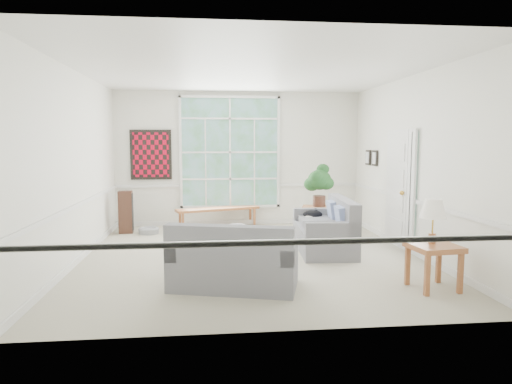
% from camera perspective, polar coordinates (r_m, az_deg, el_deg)
% --- Properties ---
extents(floor, '(5.50, 6.00, 0.01)m').
position_cam_1_polar(floor, '(7.60, -0.60, -8.11)').
color(floor, '#ADA790').
rests_on(floor, ground).
extents(ceiling, '(5.50, 6.00, 0.02)m').
position_cam_1_polar(ceiling, '(7.44, -0.63, 14.91)').
color(ceiling, white).
rests_on(ceiling, ground).
extents(wall_back, '(5.50, 0.02, 3.00)m').
position_cam_1_polar(wall_back, '(10.36, -2.16, 4.16)').
color(wall_back, white).
rests_on(wall_back, ground).
extents(wall_front, '(5.50, 0.02, 3.00)m').
position_cam_1_polar(wall_front, '(4.40, 3.02, 1.27)').
color(wall_front, white).
rests_on(wall_front, ground).
extents(wall_left, '(0.02, 6.00, 3.00)m').
position_cam_1_polar(wall_left, '(7.62, -21.69, 2.96)').
color(wall_left, white).
rests_on(wall_left, ground).
extents(wall_right, '(0.02, 6.00, 3.00)m').
position_cam_1_polar(wall_right, '(8.10, 19.17, 3.22)').
color(wall_right, white).
rests_on(wall_right, ground).
extents(window_back, '(2.30, 0.08, 2.40)m').
position_cam_1_polar(window_back, '(10.30, -3.26, 4.98)').
color(window_back, white).
rests_on(window_back, wall_back).
extents(entry_door, '(0.08, 0.90, 2.10)m').
position_cam_1_polar(entry_door, '(8.66, 17.15, 0.48)').
color(entry_door, white).
rests_on(entry_door, floor).
extents(door_sidelight, '(0.08, 0.26, 1.90)m').
position_cam_1_polar(door_sidelight, '(8.08, 18.92, 0.74)').
color(door_sidelight, white).
rests_on(door_sidelight, wall_right).
extents(wall_art, '(0.90, 0.06, 1.10)m').
position_cam_1_polar(wall_art, '(10.36, -13.00, 4.56)').
color(wall_art, maroon).
rests_on(wall_art, wall_back).
extents(wall_frame_near, '(0.04, 0.26, 0.32)m').
position_cam_1_polar(wall_frame_near, '(9.70, 14.58, 4.11)').
color(wall_frame_near, black).
rests_on(wall_frame_near, wall_right).
extents(wall_frame_far, '(0.04, 0.26, 0.32)m').
position_cam_1_polar(wall_frame_far, '(10.07, 13.79, 4.21)').
color(wall_frame_far, black).
rests_on(wall_frame_far, wall_right).
extents(loveseat_right, '(0.98, 1.74, 0.91)m').
position_cam_1_polar(loveseat_right, '(8.00, 8.47, -4.07)').
color(loveseat_right, slate).
rests_on(loveseat_right, floor).
extents(loveseat_front, '(1.76, 1.22, 0.87)m').
position_cam_1_polar(loveseat_front, '(5.97, -2.75, -7.78)').
color(loveseat_front, slate).
rests_on(loveseat_front, floor).
extents(coffee_table, '(0.97, 0.55, 0.36)m').
position_cam_1_polar(coffee_table, '(8.18, -2.09, -5.76)').
color(coffee_table, '#A15C33').
rests_on(coffee_table, floor).
extents(pewter_bowl, '(0.37, 0.37, 0.07)m').
position_cam_1_polar(pewter_bowl, '(8.14, -2.35, -4.28)').
color(pewter_bowl, gray).
rests_on(pewter_bowl, coffee_table).
extents(window_bench, '(1.88, 0.91, 0.43)m').
position_cam_1_polar(window_bench, '(10.12, -4.77, -3.22)').
color(window_bench, '#A15C33').
rests_on(window_bench, floor).
extents(end_table, '(0.72, 0.72, 0.58)m').
position_cam_1_polar(end_table, '(9.34, 7.55, -3.60)').
color(end_table, '#A15C33').
rests_on(end_table, floor).
extents(houseplant, '(0.59, 0.59, 0.88)m').
position_cam_1_polar(houseplant, '(9.31, 7.93, 0.89)').
color(houseplant, '#1F4D21').
rests_on(houseplant, end_table).
extents(side_table, '(0.63, 0.63, 0.58)m').
position_cam_1_polar(side_table, '(6.34, 21.28, -8.71)').
color(side_table, '#A15C33').
rests_on(side_table, floor).
extents(table_lamp, '(0.41, 0.41, 0.57)m').
position_cam_1_polar(table_lamp, '(6.28, 21.23, -3.43)').
color(table_lamp, white).
rests_on(table_lamp, side_table).
extents(pet_bed, '(0.47, 0.47, 0.13)m').
position_cam_1_polar(pet_bed, '(9.70, -13.27, -4.71)').
color(pet_bed, gray).
rests_on(pet_bed, floor).
extents(floor_speaker, '(0.28, 0.22, 0.88)m').
position_cam_1_polar(floor_speaker, '(9.80, -15.98, -2.43)').
color(floor_speaker, '#41251A').
rests_on(floor_speaker, floor).
extents(cat, '(0.44, 0.38, 0.17)m').
position_cam_1_polar(cat, '(8.54, 7.10, -2.73)').
color(cat, black).
rests_on(cat, loveseat_right).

